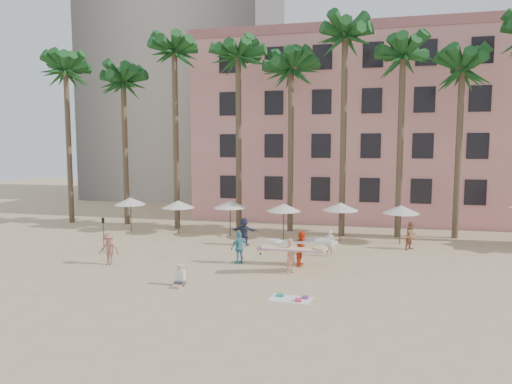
{
  "coord_description": "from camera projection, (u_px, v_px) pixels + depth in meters",
  "views": [
    {
      "loc": [
        4.48,
        -19.27,
        6.71
      ],
      "look_at": [
        -1.49,
        6.0,
        4.0
      ],
      "focal_mm": 32.0,
      "sensor_mm": 36.0,
      "label": 1
    }
  ],
  "objects": [
    {
      "name": "ground",
      "position": [
        257.0,
        295.0,
        20.37
      ],
      "size": [
        120.0,
        120.0,
        0.0
      ],
      "primitive_type": "plane",
      "color": "#D1B789",
      "rests_on": "ground"
    },
    {
      "name": "pink_hotel",
      "position": [
        392.0,
        131.0,
        43.1
      ],
      "size": [
        35.0,
        14.0,
        16.0
      ],
      "primitive_type": "cube",
      "color": "pink",
      "rests_on": "ground"
    },
    {
      "name": "grey_tower",
      "position": [
        188.0,
        2.0,
        58.68
      ],
      "size": [
        22.0,
        18.0,
        50.0
      ],
      "primitive_type": "cube",
      "color": "#A89E8E",
      "rests_on": "ground"
    },
    {
      "name": "palm_row",
      "position": [
        311.0,
        59.0,
        33.43
      ],
      "size": [
        44.4,
        5.4,
        16.3
      ],
      "color": "brown",
      "rests_on": "ground"
    },
    {
      "name": "umbrella_row",
      "position": [
        256.0,
        205.0,
        32.91
      ],
      "size": [
        22.5,
        2.7,
        2.73
      ],
      "color": "#332B23",
      "rests_on": "ground"
    },
    {
      "name": "beach_towel",
      "position": [
        292.0,
        298.0,
        19.84
      ],
      "size": [
        1.88,
        1.16,
        0.14
      ],
      "color": "white",
      "rests_on": "ground"
    },
    {
      "name": "carrier_yellow",
      "position": [
        291.0,
        254.0,
        23.73
      ],
      "size": [
        3.28,
        1.84,
        1.85
      ],
      "color": "tan",
      "rests_on": "ground"
    },
    {
      "name": "carrier_white",
      "position": [
        302.0,
        247.0,
        25.31
      ],
      "size": [
        3.18,
        1.02,
        1.94
      ],
      "color": "#FF451A",
      "rests_on": "ground"
    },
    {
      "name": "beachgoers",
      "position": [
        250.0,
        240.0,
        27.9
      ],
      "size": [
        17.98,
        8.77,
        1.86
      ],
      "color": "#4CA0B3",
      "rests_on": "ground"
    },
    {
      "name": "paddle",
      "position": [
        103.0,
        231.0,
        28.15
      ],
      "size": [
        0.18,
        0.04,
        2.23
      ],
      "color": "black",
      "rests_on": "ground"
    },
    {
      "name": "seated_man",
      "position": [
        180.0,
        279.0,
        21.7
      ],
      "size": [
        0.45,
        0.78,
        1.01
      ],
      "color": "#3F3F4C",
      "rests_on": "ground"
    }
  ]
}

